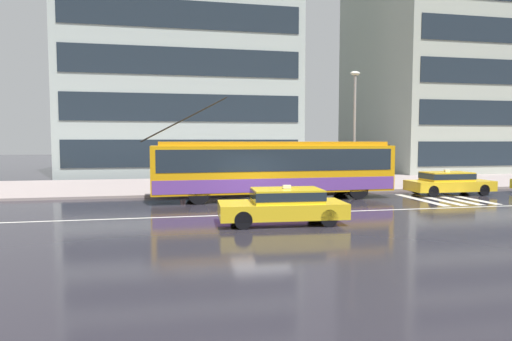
# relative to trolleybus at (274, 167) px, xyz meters

# --- Properties ---
(ground_plane) EXTENTS (160.00, 160.00, 0.00)m
(ground_plane) POSITION_rel_trolleybus_xyz_m (-1.35, -3.23, -1.62)
(ground_plane) COLOR #25232A
(sidewalk_slab) EXTENTS (80.00, 10.00, 0.14)m
(sidewalk_slab) POSITION_rel_trolleybus_xyz_m (-1.35, 6.60, -1.55)
(sidewalk_slab) COLOR gray
(sidewalk_slab) RESTS_ON ground_plane
(crosswalk_stripe_edge_near) EXTENTS (0.44, 4.40, 0.01)m
(crosswalk_stripe_edge_near) POSITION_rel_trolleybus_xyz_m (7.18, -1.81, -1.61)
(crosswalk_stripe_edge_near) COLOR beige
(crosswalk_stripe_edge_near) RESTS_ON ground_plane
(crosswalk_stripe_inner_a) EXTENTS (0.44, 4.40, 0.01)m
(crosswalk_stripe_inner_a) POSITION_rel_trolleybus_xyz_m (8.08, -1.81, -1.61)
(crosswalk_stripe_inner_a) COLOR beige
(crosswalk_stripe_inner_a) RESTS_ON ground_plane
(crosswalk_stripe_center) EXTENTS (0.44, 4.40, 0.01)m
(crosswalk_stripe_center) POSITION_rel_trolleybus_xyz_m (8.98, -1.81, -1.61)
(crosswalk_stripe_center) COLOR beige
(crosswalk_stripe_center) RESTS_ON ground_plane
(crosswalk_stripe_inner_b) EXTENTS (0.44, 4.40, 0.01)m
(crosswalk_stripe_inner_b) POSITION_rel_trolleybus_xyz_m (9.88, -1.81, -1.61)
(crosswalk_stripe_inner_b) COLOR beige
(crosswalk_stripe_inner_b) RESTS_ON ground_plane
(lane_centre_line) EXTENTS (72.00, 0.14, 0.01)m
(lane_centre_line) POSITION_rel_trolleybus_xyz_m (-1.35, -4.43, -1.61)
(lane_centre_line) COLOR silver
(lane_centre_line) RESTS_ON ground_plane
(trolleybus) EXTENTS (12.75, 2.83, 5.13)m
(trolleybus) POSITION_rel_trolleybus_xyz_m (0.00, 0.00, 0.00)
(trolleybus) COLOR orange
(trolleybus) RESTS_ON ground_plane
(taxi_oncoming_near) EXTENTS (4.61, 2.03, 1.39)m
(taxi_oncoming_near) POSITION_rel_trolleybus_xyz_m (-1.18, -6.50, -0.91)
(taxi_oncoming_near) COLOR yellow
(taxi_oncoming_near) RESTS_ON ground_plane
(taxi_ahead_of_bus) EXTENTS (4.61, 1.79, 1.39)m
(taxi_ahead_of_bus) POSITION_rel_trolleybus_xyz_m (9.86, -0.23, -0.91)
(taxi_ahead_of_bus) COLOR yellow
(taxi_ahead_of_bus) RESTS_ON ground_plane
(bus_shelter) EXTENTS (3.77, 1.68, 2.41)m
(bus_shelter) POSITION_rel_trolleybus_xyz_m (-2.39, 3.56, 0.34)
(bus_shelter) COLOR gray
(bus_shelter) RESTS_ON sidewalk_slab
(pedestrian_at_shelter) EXTENTS (1.23, 1.23, 1.93)m
(pedestrian_at_shelter) POSITION_rel_trolleybus_xyz_m (1.65, 2.47, 0.06)
(pedestrian_at_shelter) COLOR #1C1F2E
(pedestrian_at_shelter) RESTS_ON sidewalk_slab
(pedestrian_approaching_curb) EXTENTS (1.37, 1.37, 2.02)m
(pedestrian_approaching_curb) POSITION_rel_trolleybus_xyz_m (0.11, 2.10, 0.18)
(pedestrian_approaching_curb) COLOR #58524E
(pedestrian_approaching_curb) RESTS_ON sidewalk_slab
(pedestrian_walking_past) EXTENTS (0.41, 0.41, 1.71)m
(pedestrian_walking_past) POSITION_rel_trolleybus_xyz_m (-4.57, 2.44, -0.46)
(pedestrian_walking_past) COLOR #5C4B50
(pedestrian_walking_past) RESTS_ON sidewalk_slab
(street_lamp) EXTENTS (0.60, 0.32, 6.90)m
(street_lamp) POSITION_rel_trolleybus_xyz_m (5.45, 2.45, 2.58)
(street_lamp) COLOR gray
(street_lamp) RESTS_ON sidewalk_slab
(office_tower_corner_left) EXTENTS (20.13, 16.16, 29.32)m
(office_tower_corner_left) POSITION_rel_trolleybus_xyz_m (-4.12, 21.14, 13.05)
(office_tower_corner_left) COLOR #AAB8B3
(office_tower_corner_left) RESTS_ON ground_plane
(office_tower_corner_right) EXTENTS (22.66, 15.92, 27.93)m
(office_tower_corner_right) POSITION_rel_trolleybus_xyz_m (25.14, 18.35, 12.36)
(office_tower_corner_right) COLOR #ACB3A5
(office_tower_corner_right) RESTS_ON ground_plane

